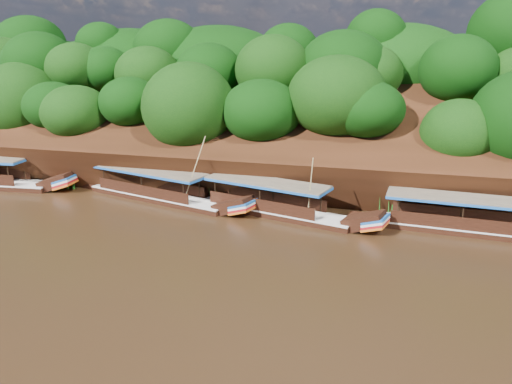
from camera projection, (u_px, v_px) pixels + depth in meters
The scene contains 6 objects.
ground at pixel (264, 252), 30.91m from camera, with size 160.00×160.00×0.00m, color black.
riverbank at pixel (319, 151), 51.41m from camera, with size 120.00×30.06×19.40m.
boat_0 at pixel (486, 226), 33.73m from camera, with size 15.30×3.43×5.80m.
boat_1 at pixel (284, 209), 37.25m from camera, with size 14.65×5.76×5.41m.
boat_2 at pixel (166, 195), 40.93m from camera, with size 15.77×6.19×6.17m.
reeds at pixel (246, 192), 40.55m from camera, with size 48.97×2.42×2.15m.
Camera 1 is at (7.11, -27.71, 12.32)m, focal length 35.00 mm.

